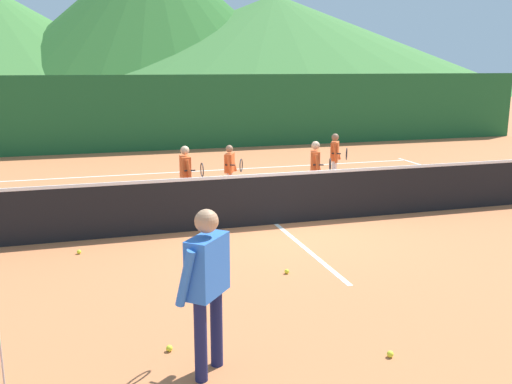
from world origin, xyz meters
The scene contains 16 objects.
ground_plane centered at (0.00, 0.00, 0.00)m, with size 120.00×120.00×0.00m, color #C67042.
line_baseline_far centered at (0.00, 5.73, 0.00)m, with size 12.37×0.08×0.01m, color white.
line_service_center centered at (0.00, 0.00, 0.00)m, with size 0.08×6.28×0.01m, color white.
tennis_net centered at (0.00, 0.00, 0.50)m, with size 12.66×0.08×1.05m.
instructor centered at (-2.28, -4.72, 0.98)m, with size 0.58×0.79×1.62m.
student_0 centered at (-1.40, 1.58, 0.79)m, with size 0.40×0.63×1.32m.
student_1 centered at (-0.30, 2.29, 0.72)m, with size 0.41×0.67×1.19m.
student_2 centered at (1.38, 1.43, 0.80)m, with size 0.42×0.71×1.32m.
student_3 centered at (2.48, 2.85, 0.77)m, with size 0.41×0.71×1.29m.
tennis_ball_1 centered at (-0.67, -2.47, 0.03)m, with size 0.07×0.07×0.07m, color yellow.
tennis_ball_3 centered at (-2.59, -4.22, 0.03)m, with size 0.07×0.07×0.07m, color yellow.
tennis_ball_4 centered at (-3.51, -0.73, 0.03)m, with size 0.07×0.07×0.07m, color yellow.
tennis_ball_6 centered at (-0.45, -4.98, 0.03)m, with size 0.07×0.07×0.07m, color yellow.
windscreen_fence centered at (0.00, 10.00, 1.30)m, with size 27.22×0.08×2.59m, color #1E5B2D.
hill_0 centered at (20.23, 60.72, 5.81)m, with size 59.59×59.59×11.63m, color #427A38.
hill_1 centered at (5.54, 64.72, 9.13)m, with size 43.06×43.06×18.25m, color #2D6628.
Camera 1 is at (-3.24, -9.56, 2.89)m, focal length 39.43 mm.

